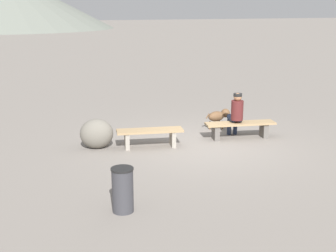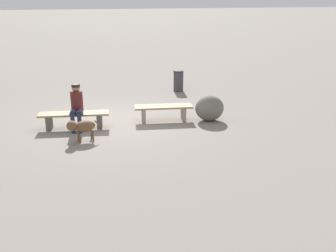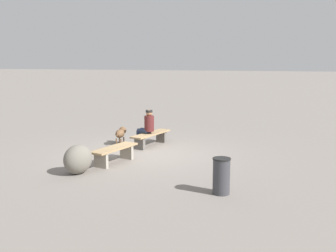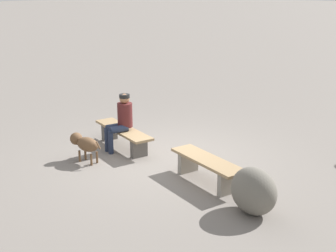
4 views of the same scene
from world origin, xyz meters
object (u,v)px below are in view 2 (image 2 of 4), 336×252
(bench_right, at_px, (74,117))
(dog, at_px, (82,126))
(seated_person, at_px, (77,104))
(boulder, at_px, (210,108))
(trash_bin, at_px, (178,81))
(bench_left, at_px, (164,110))

(bench_right, xyz_separation_m, dog, (-0.10, 1.07, 0.08))
(seated_person, height_order, boulder, seated_person)
(trash_bin, xyz_separation_m, boulder, (0.33, 3.74, -0.02))
(bench_right, height_order, boulder, boulder)
(seated_person, xyz_separation_m, dog, (-0.02, 0.97, -0.32))
(bench_right, bearing_deg, boulder, -176.53)
(bench_right, xyz_separation_m, trash_bin, (-4.09, -3.27, 0.09))
(seated_person, bearing_deg, bench_left, -167.77)
(bench_left, height_order, trash_bin, trash_bin)
(bench_right, height_order, trash_bin, trash_bin)
(seated_person, distance_m, dog, 1.02)
(trash_bin, bearing_deg, bench_right, 38.65)
(dog, distance_m, boulder, 3.71)
(boulder, bearing_deg, dog, 9.39)
(bench_left, bearing_deg, bench_right, 8.41)
(boulder, bearing_deg, bench_right, -7.08)
(bench_right, bearing_deg, trash_bin, -130.80)
(bench_right, relative_size, seated_person, 1.56)
(bench_left, bearing_deg, trash_bin, -104.81)
(bench_left, relative_size, trash_bin, 2.16)
(bench_right, bearing_deg, dog, 105.90)
(seated_person, distance_m, trash_bin, 5.25)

